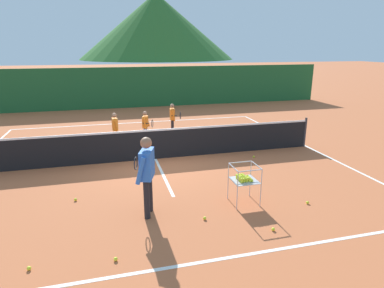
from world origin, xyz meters
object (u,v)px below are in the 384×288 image
at_px(tennis_ball_2, 75,200).
at_px(tennis_ball_3, 308,203).
at_px(ball_cart, 244,179).
at_px(tennis_ball_4, 254,157).
at_px(instructor, 147,169).
at_px(tennis_net, 155,144).
at_px(student_0, 115,127).
at_px(student_1, 146,124).
at_px(tennis_ball_1, 205,218).
at_px(student_2, 173,116).
at_px(tennis_ball_8, 273,229).
at_px(tennis_ball_9, 116,259).
at_px(tennis_ball_7, 29,268).

distance_m(tennis_ball_2, tennis_ball_3, 5.36).
distance_m(ball_cart, tennis_ball_4, 3.33).
xyz_separation_m(tennis_ball_2, tennis_ball_4, (5.34, 1.79, 0.00)).
bearing_deg(tennis_ball_2, instructor, -34.25).
height_order(tennis_net, student_0, student_0).
bearing_deg(tennis_ball_2, ball_cart, -16.06).
bearing_deg(instructor, student_0, 95.12).
bearing_deg(tennis_ball_4, student_1, 139.96).
distance_m(ball_cart, tennis_ball_1, 1.32).
xyz_separation_m(student_2, tennis_ball_3, (1.73, -6.84, -0.73)).
relative_size(tennis_ball_1, tennis_ball_8, 1.00).
relative_size(instructor, tennis_ball_1, 25.21).
distance_m(tennis_net, student_1, 1.94).
distance_m(tennis_ball_4, tennis_ball_9, 6.25).
bearing_deg(student_0, tennis_ball_4, -28.66).
bearing_deg(instructor, tennis_ball_3, -7.16).
relative_size(tennis_ball_3, tennis_ball_8, 1.00).
height_order(student_2, tennis_ball_7, student_2).
bearing_deg(student_2, student_0, -152.17).
height_order(ball_cart, tennis_ball_3, ball_cart).
xyz_separation_m(tennis_net, student_2, (1.15, 2.83, 0.26)).
bearing_deg(tennis_ball_9, tennis_ball_2, 107.95).
distance_m(student_0, tennis_ball_4, 4.89).
distance_m(student_1, tennis_ball_1, 6.07).
distance_m(student_0, student_1, 1.15).
height_order(ball_cart, tennis_ball_4, ball_cart).
xyz_separation_m(student_2, tennis_ball_8, (0.42, -7.67, -0.73)).
bearing_deg(tennis_ball_1, ball_cart, 25.90).
xyz_separation_m(ball_cart, tennis_ball_2, (-3.73, 1.07, -0.56)).
bearing_deg(student_2, tennis_net, -112.16).
xyz_separation_m(instructor, student_1, (0.65, 5.49, -0.31)).
relative_size(student_0, student_1, 1.04).
xyz_separation_m(tennis_ball_4, tennis_ball_8, (-1.52, -4.14, 0.00)).
xyz_separation_m(student_0, student_1, (1.11, 0.31, -0.03)).
distance_m(tennis_ball_2, tennis_ball_7, 2.47).
xyz_separation_m(instructor, student_2, (1.84, 6.39, -0.27)).
bearing_deg(ball_cart, instructor, 179.72).
bearing_deg(tennis_ball_4, tennis_ball_1, -128.42).
height_order(student_0, tennis_ball_8, student_0).
relative_size(student_0, tennis_ball_7, 18.29).
bearing_deg(tennis_ball_1, student_0, 105.29).
distance_m(tennis_ball_2, tennis_ball_8, 4.49).
distance_m(student_2, ball_cart, 6.41).
bearing_deg(student_2, tennis_ball_1, -96.16).
relative_size(tennis_ball_1, tennis_ball_3, 1.00).
relative_size(student_2, ball_cart, 1.41).
xyz_separation_m(student_1, student_2, (1.20, 0.90, 0.04)).
relative_size(tennis_ball_3, tennis_ball_7, 1.00).
xyz_separation_m(ball_cart, tennis_ball_3, (1.41, -0.44, -0.56)).
bearing_deg(tennis_ball_2, student_0, 75.01).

